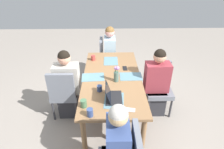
{
  "coord_description": "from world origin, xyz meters",
  "views": [
    {
      "loc": [
        -2.67,
        0.06,
        2.35
      ],
      "look_at": [
        0.0,
        0.0,
        0.78
      ],
      "focal_mm": 30.9,
      "sensor_mm": 36.0,
      "label": 1
    }
  ],
  "objects_px": {
    "phone_silver": "(129,110)",
    "chair_head_right_left_mid": "(107,56)",
    "coffee_mug_centre_left": "(93,58)",
    "coffee_mug_centre_right": "(90,112)",
    "flower_vase": "(116,74)",
    "chair_near_left_near": "(158,85)",
    "laptop_head_left_right_near": "(112,96)",
    "chair_far_left_far": "(64,92)",
    "dining_table": "(112,81)",
    "coffee_mug_near_right": "(84,103)",
    "person_far_left_far": "(68,88)",
    "person_head_right_left_mid": "(110,56)",
    "phone_black": "(125,68)",
    "coffee_mug_near_left": "(100,88)",
    "person_near_left_near": "(156,86)"
  },
  "relations": [
    {
      "from": "person_far_left_far",
      "to": "laptop_head_left_right_near",
      "type": "height_order",
      "value": "person_far_left_far"
    },
    {
      "from": "chair_near_left_near",
      "to": "chair_far_left_far",
      "type": "relative_size",
      "value": 1.0
    },
    {
      "from": "flower_vase",
      "to": "coffee_mug_centre_left",
      "type": "height_order",
      "value": "flower_vase"
    },
    {
      "from": "chair_head_right_left_mid",
      "to": "flower_vase",
      "type": "height_order",
      "value": "flower_vase"
    },
    {
      "from": "phone_black",
      "to": "dining_table",
      "type": "bearing_deg",
      "value": 138.9
    },
    {
      "from": "dining_table",
      "to": "chair_far_left_far",
      "type": "xyz_separation_m",
      "value": [
        -0.06,
        0.8,
        -0.15
      ]
    },
    {
      "from": "phone_silver",
      "to": "chair_head_right_left_mid",
      "type": "bearing_deg",
      "value": -71.23
    },
    {
      "from": "chair_head_right_left_mid",
      "to": "coffee_mug_centre_left",
      "type": "relative_size",
      "value": 9.57
    },
    {
      "from": "chair_far_left_far",
      "to": "person_head_right_left_mid",
      "type": "bearing_deg",
      "value": -30.78
    },
    {
      "from": "person_head_right_left_mid",
      "to": "coffee_mug_near_left",
      "type": "xyz_separation_m",
      "value": [
        -1.62,
        0.17,
        0.25
      ]
    },
    {
      "from": "chair_near_left_near",
      "to": "phone_silver",
      "type": "height_order",
      "value": "chair_near_left_near"
    },
    {
      "from": "coffee_mug_near_left",
      "to": "coffee_mug_near_right",
      "type": "distance_m",
      "value": 0.4
    },
    {
      "from": "dining_table",
      "to": "phone_black",
      "type": "height_order",
      "value": "phone_black"
    },
    {
      "from": "chair_near_left_near",
      "to": "laptop_head_left_right_near",
      "type": "bearing_deg",
      "value": 129.5
    },
    {
      "from": "dining_table",
      "to": "laptop_head_left_right_near",
      "type": "xyz_separation_m",
      "value": [
        -0.57,
        0.01,
        0.12
      ]
    },
    {
      "from": "person_near_left_near",
      "to": "dining_table",
      "type": "bearing_deg",
      "value": 92.47
    },
    {
      "from": "chair_near_left_near",
      "to": "coffee_mug_centre_left",
      "type": "height_order",
      "value": "chair_near_left_near"
    },
    {
      "from": "laptop_head_left_right_near",
      "to": "coffee_mug_centre_left",
      "type": "xyz_separation_m",
      "value": [
        1.2,
        0.33,
        0.0
      ]
    },
    {
      "from": "phone_black",
      "to": "coffee_mug_centre_right",
      "type": "bearing_deg",
      "value": 154.33
    },
    {
      "from": "person_far_left_far",
      "to": "laptop_head_left_right_near",
      "type": "bearing_deg",
      "value": -128.64
    },
    {
      "from": "phone_silver",
      "to": "coffee_mug_centre_right",
      "type": "bearing_deg",
      "value": 22.04
    },
    {
      "from": "laptop_head_left_right_near",
      "to": "coffee_mug_near_right",
      "type": "height_order",
      "value": "laptop_head_left_right_near"
    },
    {
      "from": "flower_vase",
      "to": "phone_black",
      "type": "bearing_deg",
      "value": -22.66
    },
    {
      "from": "person_head_right_left_mid",
      "to": "flower_vase",
      "type": "bearing_deg",
      "value": -176.57
    },
    {
      "from": "flower_vase",
      "to": "coffee_mug_centre_right",
      "type": "xyz_separation_m",
      "value": [
        -0.78,
        0.35,
        -0.08
      ]
    },
    {
      "from": "chair_head_right_left_mid",
      "to": "phone_silver",
      "type": "height_order",
      "value": "chair_head_right_left_mid"
    },
    {
      "from": "coffee_mug_centre_right",
      "to": "coffee_mug_near_left",
      "type": "bearing_deg",
      "value": -10.64
    },
    {
      "from": "flower_vase",
      "to": "laptop_head_left_right_near",
      "type": "distance_m",
      "value": 0.46
    },
    {
      "from": "coffee_mug_centre_left",
      "to": "flower_vase",
      "type": "bearing_deg",
      "value": -151.73
    },
    {
      "from": "coffee_mug_centre_left",
      "to": "coffee_mug_centre_right",
      "type": "relative_size",
      "value": 0.9
    },
    {
      "from": "person_head_right_left_mid",
      "to": "flower_vase",
      "type": "xyz_separation_m",
      "value": [
        -1.36,
        -0.08,
        0.33
      ]
    },
    {
      "from": "chair_near_left_near",
      "to": "coffee_mug_centre_right",
      "type": "distance_m",
      "value": 1.51
    },
    {
      "from": "person_head_right_left_mid",
      "to": "person_far_left_far",
      "type": "height_order",
      "value": "same"
    },
    {
      "from": "person_head_right_left_mid",
      "to": "phone_black",
      "type": "xyz_separation_m",
      "value": [
        -0.96,
        -0.25,
        0.21
      ]
    },
    {
      "from": "coffee_mug_near_left",
      "to": "coffee_mug_near_right",
      "type": "bearing_deg",
      "value": 150.97
    },
    {
      "from": "person_far_left_far",
      "to": "laptop_head_left_right_near",
      "type": "distance_m",
      "value": 0.96
    },
    {
      "from": "chair_near_left_near",
      "to": "laptop_head_left_right_near",
      "type": "relative_size",
      "value": 2.81
    },
    {
      "from": "coffee_mug_near_right",
      "to": "laptop_head_left_right_near",
      "type": "bearing_deg",
      "value": -66.49
    },
    {
      "from": "chair_near_left_near",
      "to": "chair_far_left_far",
      "type": "xyz_separation_m",
      "value": [
        -0.17,
        1.6,
        0.0
      ]
    },
    {
      "from": "dining_table",
      "to": "coffee_mug_centre_right",
      "type": "bearing_deg",
      "value": 162.38
    },
    {
      "from": "dining_table",
      "to": "chair_near_left_near",
      "type": "bearing_deg",
      "value": -82.44
    },
    {
      "from": "flower_vase",
      "to": "coffee_mug_near_right",
      "type": "xyz_separation_m",
      "value": [
        -0.61,
        0.44,
        -0.08
      ]
    },
    {
      "from": "chair_head_right_left_mid",
      "to": "phone_silver",
      "type": "xyz_separation_m",
      "value": [
        -2.11,
        -0.29,
        0.23
      ]
    },
    {
      "from": "coffee_mug_centre_right",
      "to": "dining_table",
      "type": "bearing_deg",
      "value": -17.62
    },
    {
      "from": "laptop_head_left_right_near",
      "to": "flower_vase",
      "type": "bearing_deg",
      "value": -9.47
    },
    {
      "from": "dining_table",
      "to": "chair_far_left_far",
      "type": "bearing_deg",
      "value": 94.4
    },
    {
      "from": "coffee_mug_near_left",
      "to": "coffee_mug_centre_left",
      "type": "distance_m",
      "value": 1.03
    },
    {
      "from": "person_near_left_near",
      "to": "coffee_mug_near_left",
      "type": "distance_m",
      "value": 1.05
    },
    {
      "from": "chair_head_right_left_mid",
      "to": "chair_near_left_near",
      "type": "bearing_deg",
      "value": -143.11
    },
    {
      "from": "person_far_left_far",
      "to": "flower_vase",
      "type": "height_order",
      "value": "person_far_left_far"
    }
  ]
}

